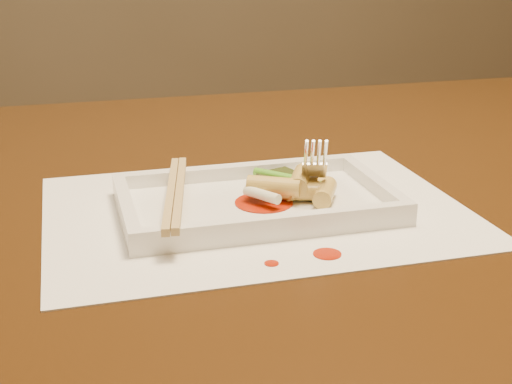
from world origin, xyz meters
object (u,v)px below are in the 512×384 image
object	(u,v)px
chopstick_a	(171,192)
placemat	(256,210)
table	(273,265)
fork	(320,118)
plate_base	(256,206)

from	to	relation	value
chopstick_a	placemat	bearing A→B (deg)	0.00
placemat	table	bearing A→B (deg)	62.29
table	fork	xyz separation A→B (m)	(0.03, -0.06, 0.18)
placemat	chopstick_a	world-z (taller)	chopstick_a
plate_base	fork	size ratio (longest dim) A/B	1.86
plate_base	fork	bearing A→B (deg)	14.42
table	plate_base	bearing A→B (deg)	-117.71
table	placemat	size ratio (longest dim) A/B	3.50
placemat	fork	distance (m)	0.11
table	chopstick_a	bearing A→B (deg)	-147.05
placemat	plate_base	world-z (taller)	plate_base
plate_base	fork	world-z (taller)	fork
placemat	plate_base	xyz separation A→B (m)	(0.00, -0.00, 0.00)
table	plate_base	size ratio (longest dim) A/B	5.38
placemat	plate_base	size ratio (longest dim) A/B	1.54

